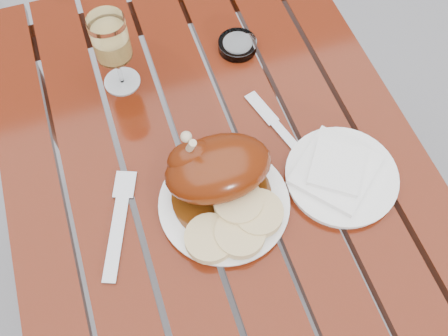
{
  "coord_description": "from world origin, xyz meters",
  "views": [
    {
      "loc": [
        -0.14,
        -0.41,
        1.59
      ],
      "look_at": [
        0.01,
        0.01,
        0.78
      ],
      "focal_mm": 40.0,
      "sensor_mm": 36.0,
      "label": 1
    }
  ],
  "objects_px": {
    "table": "(224,249)",
    "side_plate": "(341,176)",
    "ashtray": "(237,45)",
    "dinner_plate": "(224,204)",
    "wine_glass": "(114,53)"
  },
  "relations": [
    {
      "from": "table",
      "to": "side_plate",
      "type": "relative_size",
      "value": 5.62
    },
    {
      "from": "wine_glass",
      "to": "ashtray",
      "type": "relative_size",
      "value": 2.11
    },
    {
      "from": "side_plate",
      "to": "ashtray",
      "type": "relative_size",
      "value": 2.5
    },
    {
      "from": "dinner_plate",
      "to": "ashtray",
      "type": "height_order",
      "value": "ashtray"
    },
    {
      "from": "table",
      "to": "dinner_plate",
      "type": "bearing_deg",
      "value": -107.06
    },
    {
      "from": "wine_glass",
      "to": "ashtray",
      "type": "xyz_separation_m",
      "value": [
        0.26,
        0.01,
        -0.08
      ]
    },
    {
      "from": "dinner_plate",
      "to": "side_plate",
      "type": "xyz_separation_m",
      "value": [
        0.23,
        -0.02,
        0.0
      ]
    },
    {
      "from": "wine_glass",
      "to": "side_plate",
      "type": "xyz_separation_m",
      "value": [
        0.34,
        -0.36,
        -0.08
      ]
    },
    {
      "from": "side_plate",
      "to": "wine_glass",
      "type": "bearing_deg",
      "value": 133.53
    },
    {
      "from": "table",
      "to": "wine_glass",
      "type": "relative_size",
      "value": 6.68
    },
    {
      "from": "wine_glass",
      "to": "ashtray",
      "type": "height_order",
      "value": "wine_glass"
    },
    {
      "from": "wine_glass",
      "to": "side_plate",
      "type": "height_order",
      "value": "wine_glass"
    },
    {
      "from": "side_plate",
      "to": "ashtray",
      "type": "distance_m",
      "value": 0.38
    },
    {
      "from": "dinner_plate",
      "to": "side_plate",
      "type": "distance_m",
      "value": 0.23
    },
    {
      "from": "wine_glass",
      "to": "dinner_plate",
      "type": "bearing_deg",
      "value": -71.7
    }
  ]
}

